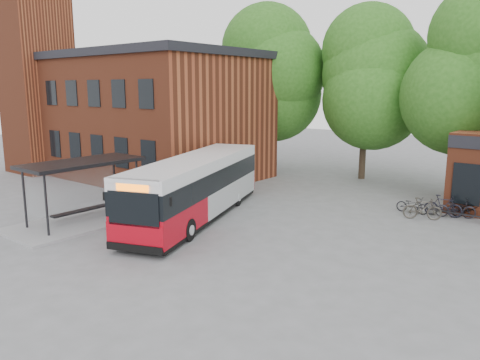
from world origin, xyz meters
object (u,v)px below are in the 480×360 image
Objects in this scene: bicycle_0 at (412,205)px; bicycle_1 at (422,209)px; bicycle_4 at (472,208)px; bus_shelter at (84,191)px; city_bus at (197,188)px; bicycle_3 at (443,206)px; bicycle_2 at (456,208)px.

bicycle_1 is (0.77, -0.89, 0.11)m from bicycle_0.
bicycle_1 is 2.49m from bicycle_4.
bicycle_0 is at bearing 17.21° from bicycle_1.
bus_shelter is at bearing 108.02° from bicycle_4.
city_bus reaches higher than bicycle_4.
bicycle_1 is at bearing 16.80° from city_bus.
city_bus is at bearing 132.77° from bicycle_0.
city_bus is 10.72m from bicycle_1.
city_bus is 6.57× the size of bicycle_3.
bicycle_0 is (7.75, 7.33, -1.04)m from city_bus.
bicycle_1 is at bearing -139.75° from bicycle_0.
bus_shelter reaches higher than bicycle_3.
bicycle_4 is at bearing 40.80° from bus_shelter.
bicycle_3 reaches higher than bicycle_4.
bicycle_3 reaches higher than bicycle_2.
bicycle_2 is (1.15, 1.30, -0.05)m from bicycle_1.
city_bus reaches higher than bus_shelter.
bicycle_0 is 1.41m from bicycle_3.
bicycle_1 reaches higher than bicycle_0.
bicycle_3 is at bearing 94.37° from bicycle_4.
bicycle_3 is at bearing 78.95° from bicycle_2.
bicycle_4 is (1.75, 1.77, -0.05)m from bicycle_1.
city_bus reaches higher than bicycle_2.
bicycle_0 is 0.87× the size of bicycle_2.
bus_shelter is 3.86× the size of bicycle_2.
bus_shelter is 3.99× the size of bicycle_1.
bicycle_3 is at bearing 41.82° from bus_shelter.
bus_shelter is at bearing 106.42° from bicycle_1.
bus_shelter is 3.89× the size of bicycle_4.
bicycle_1 is at bearing 115.68° from bicycle_2.
city_bus is at bearing 105.85° from bicycle_2.
bicycle_0 is at bearing 44.35° from bus_shelter.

